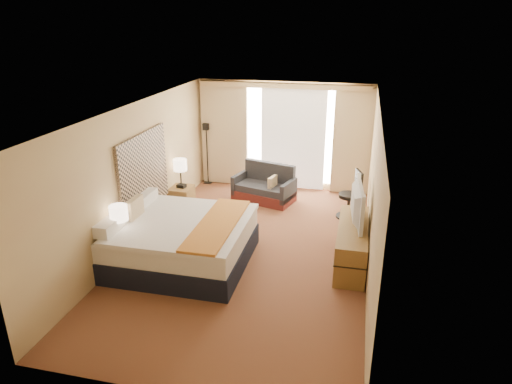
% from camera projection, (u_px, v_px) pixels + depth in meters
% --- Properties ---
extents(floor, '(4.20, 7.00, 0.02)m').
position_uv_depth(floor, '(249.00, 251.00, 8.35)').
color(floor, maroon).
rests_on(floor, ground).
extents(ceiling, '(4.20, 7.00, 0.02)m').
position_uv_depth(ceiling, '(248.00, 109.00, 7.41)').
color(ceiling, white).
rests_on(ceiling, wall_back).
extents(wall_back, '(4.20, 0.02, 2.60)m').
position_uv_depth(wall_back, '(283.00, 136.00, 11.06)').
color(wall_back, '#D7C183').
rests_on(wall_back, ground).
extents(wall_front, '(4.20, 0.02, 2.60)m').
position_uv_depth(wall_front, '(166.00, 298.00, 4.70)').
color(wall_front, '#D7C183').
rests_on(wall_front, ground).
extents(wall_left, '(0.02, 7.00, 2.60)m').
position_uv_depth(wall_left, '(137.00, 175.00, 8.33)').
color(wall_left, '#D7C183').
rests_on(wall_left, ground).
extents(wall_right, '(0.02, 7.00, 2.60)m').
position_uv_depth(wall_right, '(373.00, 194.00, 7.44)').
color(wall_right, '#D7C183').
rests_on(wall_right, ground).
extents(headboard, '(0.06, 1.85, 1.50)m').
position_uv_depth(headboard, '(144.00, 173.00, 8.51)').
color(headboard, black).
rests_on(headboard, wall_left).
extents(nightstand_left, '(0.45, 0.52, 0.55)m').
position_uv_depth(nightstand_left, '(126.00, 253.00, 7.69)').
color(nightstand_left, olive).
rests_on(nightstand_left, floor).
extents(nightstand_right, '(0.45, 0.52, 0.55)m').
position_uv_depth(nightstand_right, '(182.00, 199.00, 9.97)').
color(nightstand_right, olive).
rests_on(nightstand_right, floor).
extents(media_dresser, '(0.50, 1.80, 0.70)m').
position_uv_depth(media_dresser, '(352.00, 244.00, 7.84)').
color(media_dresser, olive).
rests_on(media_dresser, floor).
extents(window, '(2.30, 0.02, 2.30)m').
position_uv_depth(window, '(293.00, 136.00, 10.97)').
color(window, white).
rests_on(window, wall_back).
extents(curtains, '(4.12, 0.19, 2.56)m').
position_uv_depth(curtains, '(282.00, 132.00, 10.92)').
color(curtains, '#C6AE8B').
rests_on(curtains, floor).
extents(bed, '(2.30, 2.10, 1.12)m').
position_uv_depth(bed, '(180.00, 240.00, 7.84)').
color(bed, black).
rests_on(bed, floor).
extents(loveseat, '(1.51, 1.07, 0.85)m').
position_uv_depth(loveseat, '(265.00, 189.00, 10.56)').
color(loveseat, '#581D19').
rests_on(loveseat, floor).
extents(floor_lamp, '(0.20, 0.20, 1.55)m').
position_uv_depth(floor_lamp, '(207.00, 141.00, 11.36)').
color(floor_lamp, black).
rests_on(floor_lamp, floor).
extents(desk_chair, '(0.51, 0.51, 1.03)m').
position_uv_depth(desk_chair, '(352.00, 197.00, 9.59)').
color(desk_chair, black).
rests_on(desk_chair, floor).
extents(lamp_left, '(0.29, 0.29, 0.62)m').
position_uv_depth(lamp_left, '(119.00, 214.00, 7.36)').
color(lamp_left, black).
rests_on(lamp_left, nightstand_left).
extents(lamp_right, '(0.29, 0.29, 0.61)m').
position_uv_depth(lamp_right, '(180.00, 165.00, 9.77)').
color(lamp_right, black).
rests_on(lamp_right, nightstand_right).
extents(tissue_box, '(0.16, 0.16, 0.12)m').
position_uv_depth(tissue_box, '(123.00, 237.00, 7.50)').
color(tissue_box, '#8EB4DC').
rests_on(tissue_box, nightstand_left).
extents(telephone, '(0.20, 0.17, 0.07)m').
position_uv_depth(telephone, '(182.00, 186.00, 9.85)').
color(telephone, black).
rests_on(telephone, nightstand_right).
extents(television, '(0.26, 1.21, 0.69)m').
position_uv_depth(television, '(352.00, 203.00, 7.76)').
color(television, black).
rests_on(television, media_dresser).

